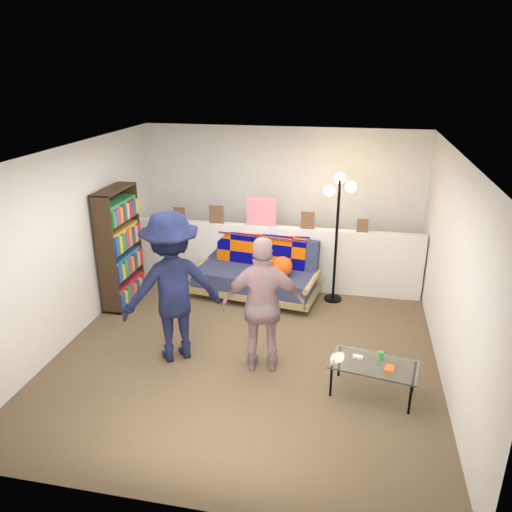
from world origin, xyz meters
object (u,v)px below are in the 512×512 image
(floor_lamp, at_px, (338,213))
(person_right, at_px, (264,306))
(coffee_table, at_px, (375,366))
(person_left, at_px, (172,287))
(bookshelf, at_px, (120,251))
(futon_sofa, at_px, (257,273))

(floor_lamp, distance_m, person_right, 2.17)
(person_right, bearing_deg, coffee_table, 159.37)
(coffee_table, bearing_deg, person_left, 172.46)
(bookshelf, relative_size, coffee_table, 1.77)
(coffee_table, bearing_deg, bookshelf, 156.55)
(coffee_table, relative_size, person_right, 0.61)
(bookshelf, xyz_separation_m, coffee_table, (3.57, -1.55, -0.45))
(futon_sofa, relative_size, bookshelf, 1.14)
(person_left, height_order, person_right, person_left)
(person_left, bearing_deg, coffee_table, 138.42)
(futon_sofa, xyz_separation_m, floor_lamp, (1.14, 0.11, 0.97))
(floor_lamp, relative_size, person_left, 1.05)
(futon_sofa, height_order, floor_lamp, floor_lamp)
(bookshelf, xyz_separation_m, person_left, (1.26, -1.24, 0.10))
(futon_sofa, bearing_deg, person_right, -76.57)
(futon_sofa, bearing_deg, floor_lamp, 5.30)
(bookshelf, bearing_deg, person_right, -28.84)
(bookshelf, height_order, person_left, person_left)
(coffee_table, relative_size, person_left, 0.54)
(futon_sofa, relative_size, person_right, 1.23)
(floor_lamp, height_order, person_right, floor_lamp)
(person_left, distance_m, person_right, 1.09)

